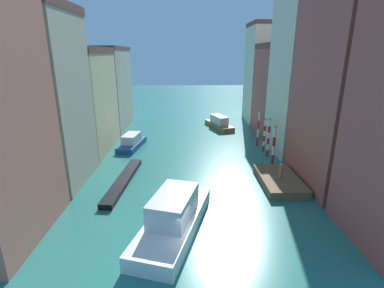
# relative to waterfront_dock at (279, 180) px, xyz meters

# --- Properties ---
(ground_plane) EXTENTS (154.00, 154.00, 0.00)m
(ground_plane) POSITION_rel_waterfront_dock_xyz_m (-8.59, 14.87, -0.38)
(ground_plane) COLOR #28756B
(building_left_1) EXTENTS (7.27, 8.56, 16.71)m
(building_left_1) POSITION_rel_waterfront_dock_xyz_m (-22.90, 1.27, 7.99)
(building_left_1) COLOR #BCB299
(building_left_1) RESTS_ON ground
(building_left_2) EXTENTS (7.27, 11.13, 13.16)m
(building_left_2) POSITION_rel_waterfront_dock_xyz_m (-22.90, 11.15, 6.22)
(building_left_2) COLOR beige
(building_left_2) RESTS_ON ground
(building_left_3) EXTENTS (7.27, 12.15, 13.46)m
(building_left_3) POSITION_rel_waterfront_dock_xyz_m (-22.90, 23.07, 6.36)
(building_left_3) COLOR #BCB299
(building_left_3) RESTS_ON ground
(building_right_1) EXTENTS (7.27, 10.48, 21.04)m
(building_right_1) POSITION_rel_waterfront_dock_xyz_m (5.72, 0.34, 10.16)
(building_right_1) COLOR #B25147
(building_right_1) RESTS_ON ground
(building_right_2) EXTENTS (7.27, 9.07, 21.08)m
(building_right_2) POSITION_rel_waterfront_dock_xyz_m (5.72, 10.19, 10.18)
(building_right_2) COLOR beige
(building_right_2) RESTS_ON ground
(building_right_3) EXTENTS (7.27, 8.70, 13.84)m
(building_right_3) POSITION_rel_waterfront_dock_xyz_m (5.72, 19.07, 6.56)
(building_right_3) COLOR #B25147
(building_right_3) RESTS_ON ground
(building_right_4) EXTENTS (7.27, 8.16, 17.60)m
(building_right_4) POSITION_rel_waterfront_dock_xyz_m (5.72, 27.75, 8.44)
(building_right_4) COLOR beige
(building_right_4) RESTS_ON ground
(waterfront_dock) EXTENTS (3.71, 6.92, 0.75)m
(waterfront_dock) POSITION_rel_waterfront_dock_xyz_m (0.00, 0.00, 0.00)
(waterfront_dock) COLOR brown
(waterfront_dock) RESTS_ON ground
(person_on_dock) EXTENTS (0.36, 0.36, 1.53)m
(person_on_dock) POSITION_rel_waterfront_dock_xyz_m (-0.02, -0.27, 1.09)
(person_on_dock) COLOR olive
(person_on_dock) RESTS_ON waterfront_dock
(mooring_pole_0) EXTENTS (0.37, 0.37, 4.64)m
(mooring_pole_0) POSITION_rel_waterfront_dock_xyz_m (0.89, 5.46, 2.00)
(mooring_pole_0) COLOR red
(mooring_pole_0) RESTS_ON ground
(mooring_pole_1) EXTENTS (0.38, 0.38, 4.96)m
(mooring_pole_1) POSITION_rel_waterfront_dock_xyz_m (1.01, 8.15, 2.16)
(mooring_pole_1) COLOR red
(mooring_pole_1) RESTS_ON ground
(mooring_pole_2) EXTENTS (0.33, 0.33, 4.45)m
(mooring_pole_2) POSITION_rel_waterfront_dock_xyz_m (1.02, 10.04, 1.90)
(mooring_pole_2) COLOR red
(mooring_pole_2) RESTS_ON ground
(mooring_pole_3) EXTENTS (0.27, 0.27, 4.97)m
(mooring_pole_3) POSITION_rel_waterfront_dock_xyz_m (0.79, 12.56, 2.15)
(mooring_pole_3) COLOR red
(mooring_pole_3) RESTS_ON ground
(vaporetto_white) EXTENTS (5.97, 10.66, 2.90)m
(vaporetto_white) POSITION_rel_waterfront_dock_xyz_m (-10.16, -7.63, 0.71)
(vaporetto_white) COLOR white
(vaporetto_white) RESTS_ON ground
(gondola_black) EXTENTS (2.06, 10.73, 0.52)m
(gondola_black) POSITION_rel_waterfront_dock_xyz_m (-15.54, 0.48, -0.11)
(gondola_black) COLOR black
(gondola_black) RESTS_ON ground
(motorboat_0) EXTENTS (4.53, 7.77, 2.13)m
(motorboat_0) POSITION_rel_waterfront_dock_xyz_m (-3.52, 22.54, 0.45)
(motorboat_0) COLOR olive
(motorboat_0) RESTS_ON ground
(motorboat_1) EXTENTS (3.30, 6.64, 1.88)m
(motorboat_1) POSITION_rel_waterfront_dock_xyz_m (-16.74, 11.94, 0.36)
(motorboat_1) COLOR #234C93
(motorboat_1) RESTS_ON ground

